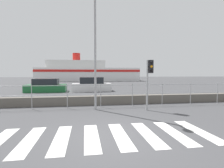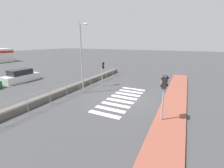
{
  "view_description": "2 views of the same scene",
  "coord_description": "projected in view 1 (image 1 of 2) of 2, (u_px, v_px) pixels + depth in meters",
  "views": [
    {
      "loc": [
        -0.89,
        -5.29,
        1.97
      ],
      "look_at": [
        0.25,
        2.0,
        1.5
      ],
      "focal_mm": 28.0,
      "sensor_mm": 36.0,
      "label": 1
    },
    {
      "loc": [
        -11.43,
        -4.55,
        4.74
      ],
      "look_at": [
        -0.16,
        1.0,
        1.2
      ],
      "focal_mm": 24.0,
      "sensor_mm": 36.0,
      "label": 2
    }
  ],
  "objects": [
    {
      "name": "ground_plane",
      "position": [
        114.0,
        136.0,
        5.48
      ],
      "size": [
        160.0,
        160.0,
        0.0
      ],
      "primitive_type": "plane",
      "color": "#424244"
    },
    {
      "name": "crosswalk",
      "position": [
        106.0,
        136.0,
        5.44
      ],
      "size": [
        6.75,
        2.4,
        0.01
      ],
      "color": "silver",
      "rests_on": "ground_plane"
    },
    {
      "name": "seawall",
      "position": [
        99.0,
        100.0,
        10.91
      ],
      "size": [
        20.82,
        0.55,
        0.54
      ],
      "color": "#605B54",
      "rests_on": "ground_plane"
    },
    {
      "name": "harbor_fence",
      "position": [
        101.0,
        92.0,
        10.0
      ],
      "size": [
        18.78,
        0.04,
        1.33
      ],
      "color": "#9EA0A3",
      "rests_on": "ground_plane"
    },
    {
      "name": "traffic_light_far",
      "position": [
        149.0,
        73.0,
        9.11
      ],
      "size": [
        0.34,
        0.32,
        2.64
      ],
      "color": "#9EA0A3",
      "rests_on": "ground_plane"
    },
    {
      "name": "streetlamp",
      "position": [
        95.0,
        35.0,
        8.98
      ],
      "size": [
        0.32,
        0.92,
        6.39
      ],
      "color": "#9EA0A3",
      "rests_on": "ground_plane"
    },
    {
      "name": "ferry_boat",
      "position": [
        86.0,
        72.0,
        42.48
      ],
      "size": [
        23.82,
        6.87,
        6.67
      ],
      "color": "white",
      "rests_on": "ground_plane"
    },
    {
      "name": "parked_car_green",
      "position": [
        46.0,
        86.0,
        18.13
      ],
      "size": [
        4.03,
        1.89,
        1.37
      ],
      "color": "#1E6633",
      "rests_on": "ground_plane"
    },
    {
      "name": "parked_car_white",
      "position": [
        92.0,
        85.0,
        18.85
      ],
      "size": [
        4.11,
        1.74,
        1.51
      ],
      "color": "silver",
      "rests_on": "ground_plane"
    }
  ]
}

